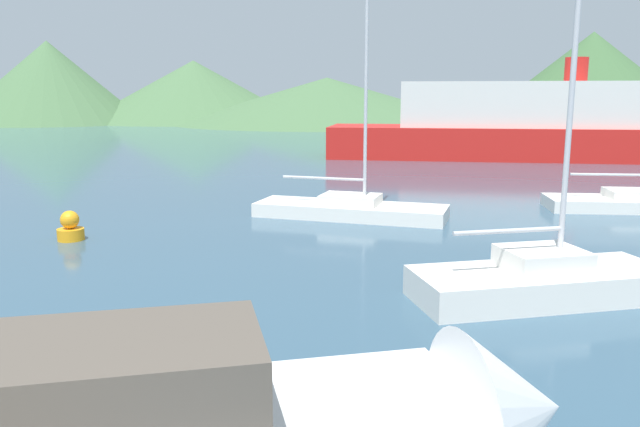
{
  "coord_description": "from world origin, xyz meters",
  "views": [
    {
      "loc": [
        1.09,
        -2.63,
        4.39
      ],
      "look_at": [
        -0.44,
        14.0,
        1.2
      ],
      "focal_mm": 35.0,
      "sensor_mm": 36.0,
      "label": 1
    }
  ],
  "objects": [
    {
      "name": "sailboat_inner",
      "position": [
        4.68,
        10.78,
        0.46
      ],
      "size": [
        5.92,
        3.62,
        8.07
      ],
      "rotation": [
        0.0,
        0.0,
        0.31
      ],
      "color": "white",
      "rests_on": "ground_plane"
    },
    {
      "name": "sailboat_middle",
      "position": [
        10.93,
        22.05,
        0.34
      ],
      "size": [
        6.38,
        2.2,
        7.63
      ],
      "rotation": [
        0.0,
        0.0,
        -0.01
      ],
      "color": "white",
      "rests_on": "ground_plane"
    },
    {
      "name": "sailboat_outer",
      "position": [
        0.16,
        19.59,
        0.41
      ],
      "size": [
        7.18,
        3.52,
        11.13
      ],
      "rotation": [
        0.0,
        0.0,
        -0.22
      ],
      "color": "white",
      "rests_on": "ground_plane"
    },
    {
      "name": "ferry_distant",
      "position": [
        14.36,
        41.82,
        2.31
      ],
      "size": [
        33.54,
        7.98,
        6.85
      ],
      "rotation": [
        0.0,
        0.0,
        -0.06
      ],
      "color": "red",
      "rests_on": "ground_plane"
    },
    {
      "name": "buoy_marker",
      "position": [
        -8.23,
        15.22,
        0.38
      ],
      "size": [
        0.8,
        0.8,
        0.92
      ],
      "color": "orange",
      "rests_on": "ground_plane"
    },
    {
      "name": "hill_west",
      "position": [
        -49.54,
        91.31,
        6.25
      ],
      "size": [
        28.58,
        28.58,
        12.5
      ],
      "color": "#476B42",
      "rests_on": "ground_plane"
    },
    {
      "name": "hill_central",
      "position": [
        -29.3,
        100.12,
        4.95
      ],
      "size": [
        36.43,
        36.43,
        9.9
      ],
      "color": "#476B42",
      "rests_on": "ground_plane"
    },
    {
      "name": "hill_east",
      "position": [
        -6.86,
        95.85,
        3.49
      ],
      "size": [
        48.77,
        48.77,
        6.98
      ],
      "color": "#476B42",
      "rests_on": "ground_plane"
    },
    {
      "name": "hill_far_east",
      "position": [
        31.93,
        93.6,
        6.66
      ],
      "size": [
        32.81,
        32.81,
        13.33
      ],
      "color": "#3D6038",
      "rests_on": "ground_plane"
    }
  ]
}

